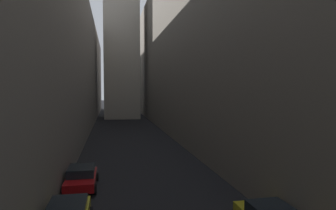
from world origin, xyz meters
name	(u,v)px	position (x,y,z in m)	size (l,w,h in m)	color
ground_plane	(128,134)	(0.00, 48.00, 0.00)	(264.00, 264.00, 0.00)	black
building_block_left	(37,65)	(-12.72, 50.00, 9.98)	(14.44, 108.00, 19.97)	slate
building_block_right	(201,48)	(11.56, 50.00, 12.97)	(12.12, 108.00, 25.93)	#60594F
parked_car_left_far	(81,177)	(-4.40, 25.40, 0.73)	(2.06, 3.99, 1.40)	maroon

